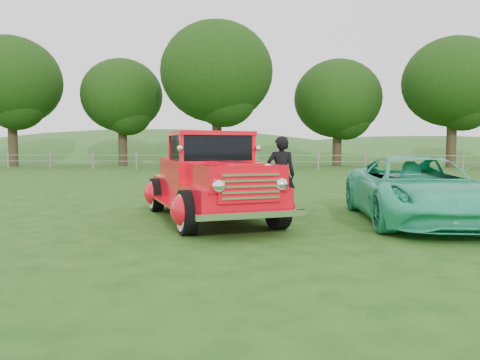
# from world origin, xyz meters

# --- Properties ---
(ground) EXTENTS (140.00, 140.00, 0.00)m
(ground) POSITION_xyz_m (0.00, 0.00, 0.00)
(ground) COLOR #1D4612
(ground) RESTS_ON ground
(distant_hills) EXTENTS (116.00, 60.00, 18.00)m
(distant_hills) POSITION_xyz_m (-4.08, 59.46, -4.55)
(distant_hills) COLOR #2E6324
(distant_hills) RESTS_ON ground
(fence_line) EXTENTS (48.00, 0.12, 1.20)m
(fence_line) POSITION_xyz_m (0.00, 22.00, 0.60)
(fence_line) COLOR slate
(fence_line) RESTS_ON ground
(tree_far_west) EXTENTS (7.60, 7.60, 9.93)m
(tree_far_west) POSITION_xyz_m (-20.00, 26.00, 6.49)
(tree_far_west) COLOR #302318
(tree_far_west) RESTS_ON ground
(tree_mid_west) EXTENTS (6.40, 6.40, 8.46)m
(tree_mid_west) POSITION_xyz_m (-12.00, 28.00, 5.55)
(tree_mid_west) COLOR #302318
(tree_mid_west) RESTS_ON ground
(tree_near_west) EXTENTS (8.00, 8.00, 10.42)m
(tree_near_west) POSITION_xyz_m (-4.00, 25.00, 6.80)
(tree_near_west) COLOR #302318
(tree_near_west) RESTS_ON ground
(tree_near_east) EXTENTS (6.80, 6.80, 8.33)m
(tree_near_east) POSITION_xyz_m (5.00, 29.00, 5.25)
(tree_near_east) COLOR #302318
(tree_near_east) RESTS_ON ground
(tree_mid_east) EXTENTS (7.20, 7.20, 9.44)m
(tree_mid_east) POSITION_xyz_m (13.00, 27.00, 6.17)
(tree_mid_east) COLOR #302318
(tree_mid_east) RESTS_ON ground
(red_pickup) EXTENTS (3.67, 5.26, 1.78)m
(red_pickup) POSITION_xyz_m (-0.83, 0.93, 0.80)
(red_pickup) COLOR black
(red_pickup) RESTS_ON ground
(teal_sedan) EXTENTS (2.22, 4.68, 1.29)m
(teal_sedan) POSITION_xyz_m (3.26, 0.96, 0.65)
(teal_sedan) COLOR #30C291
(teal_sedan) RESTS_ON ground
(man) EXTENTS (0.64, 0.43, 1.72)m
(man) POSITION_xyz_m (0.61, 1.95, 0.86)
(man) COLOR black
(man) RESTS_ON ground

